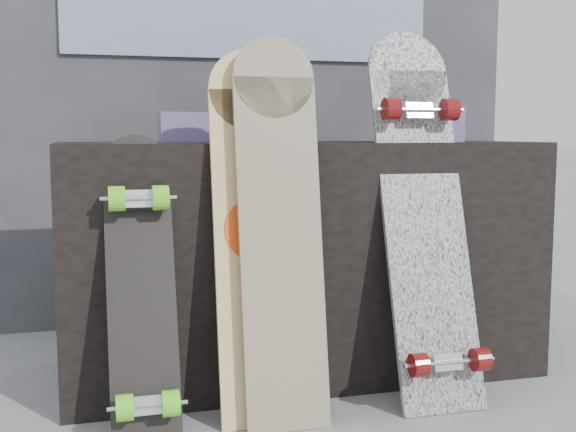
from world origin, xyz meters
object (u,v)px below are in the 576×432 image
object	(u,v)px
longboard_celtic	(280,218)
longboard_cascadia	(424,206)
vendor_table	(300,257)
longboard_geisha	(255,224)
skateboard_dark	(141,282)

from	to	relation	value
longboard_celtic	longboard_cascadia	bearing A→B (deg)	8.21
vendor_table	longboard_geisha	size ratio (longest dim) A/B	1.48
skateboard_dark	longboard_geisha	bearing A→B (deg)	4.01
longboard_geisha	vendor_table	bearing A→B (deg)	56.32
vendor_table	longboard_celtic	xyz separation A→B (m)	(-0.18, -0.40, 0.19)
vendor_table	longboard_geisha	bearing A→B (deg)	-123.68
vendor_table	longboard_geisha	distance (m)	0.46
longboard_geisha	longboard_celtic	world-z (taller)	longboard_celtic
longboard_celtic	longboard_cascadia	size ratio (longest dim) A/B	0.96
longboard_geisha	skateboard_dark	bearing A→B (deg)	-175.99
vendor_table	skateboard_dark	distance (m)	0.69
longboard_geisha	skateboard_dark	xyz separation A→B (m)	(-0.33, -0.02, -0.15)
longboard_celtic	skateboard_dark	xyz separation A→B (m)	(-0.39, 0.02, -0.17)
longboard_celtic	skateboard_dark	world-z (taller)	longboard_celtic
longboard_geisha	longboard_celtic	size ratio (longest dim) A/B	0.97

